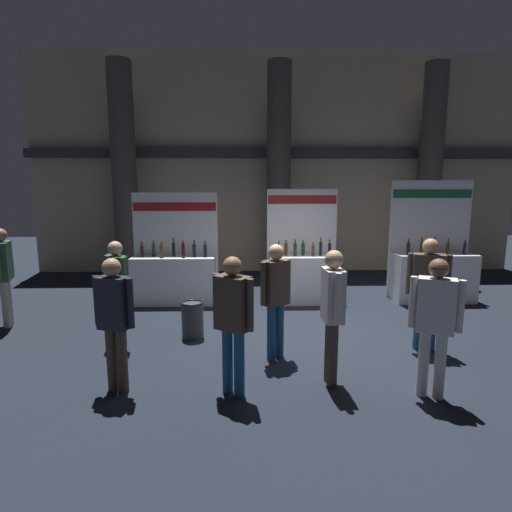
% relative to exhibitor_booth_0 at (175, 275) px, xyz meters
% --- Properties ---
extents(ground_plane, '(27.13, 27.13, 0.00)m').
position_rel_exhibitor_booth_0_xyz_m(ground_plane, '(2.38, -1.87, -0.59)').
color(ground_plane, black).
extents(hall_colonnade, '(13.57, 1.23, 6.00)m').
position_rel_exhibitor_booth_0_xyz_m(hall_colonnade, '(2.38, 3.15, 2.36)').
color(hall_colonnade, tan).
rests_on(hall_colonnade, ground_plane).
extents(exhibitor_booth_0, '(1.78, 0.66, 2.29)m').
position_rel_exhibitor_booth_0_xyz_m(exhibitor_booth_0, '(0.00, 0.00, 0.00)').
color(exhibitor_booth_0, white).
rests_on(exhibitor_booth_0, ground_plane).
extents(exhibitor_booth_1, '(1.49, 0.66, 2.36)m').
position_rel_exhibitor_booth_0_xyz_m(exhibitor_booth_1, '(2.69, -0.02, 0.01)').
color(exhibitor_booth_1, white).
rests_on(exhibitor_booth_1, ground_plane).
extents(exhibitor_booth_2, '(1.74, 0.66, 2.54)m').
position_rel_exhibitor_booth_0_xyz_m(exhibitor_booth_2, '(5.47, -0.01, 0.04)').
color(exhibitor_booth_2, white).
rests_on(exhibitor_booth_2, ground_plane).
extents(trash_bin, '(0.35, 0.35, 0.59)m').
position_rel_exhibitor_booth_0_xyz_m(trash_bin, '(0.62, -2.06, -0.29)').
color(trash_bin, '#38383D').
rests_on(trash_bin, ground_plane).
extents(visitor_1, '(0.58, 0.34, 1.67)m').
position_rel_exhibitor_booth_0_xyz_m(visitor_1, '(4.13, -2.66, 0.41)').
color(visitor_1, navy).
rests_on(visitor_1, ground_plane).
extents(visitor_2, '(0.43, 0.38, 1.63)m').
position_rel_exhibitor_booth_0_xyz_m(visitor_2, '(1.89, -2.91, 0.37)').
color(visitor_2, navy).
rests_on(visitor_2, ground_plane).
extents(visitor_3, '(0.23, 0.53, 1.66)m').
position_rel_exhibitor_booth_0_xyz_m(visitor_3, '(2.51, -3.67, 0.39)').
color(visitor_3, '#47382D').
rests_on(visitor_3, ground_plane).
extents(visitor_4, '(0.37, 0.61, 1.71)m').
position_rel_exhibitor_booth_0_xyz_m(visitor_4, '(-2.67, -1.41, 0.45)').
color(visitor_4, '#ADA393').
rests_on(visitor_4, ground_plane).
extents(visitor_5, '(0.39, 0.40, 1.61)m').
position_rel_exhibitor_booth_0_xyz_m(visitor_5, '(-0.45, -2.36, 0.35)').
color(visitor_5, navy).
rests_on(visitor_5, ground_plane).
extents(visitor_6, '(0.47, 0.42, 1.64)m').
position_rel_exhibitor_booth_0_xyz_m(visitor_6, '(1.32, -3.90, 0.38)').
color(visitor_6, navy).
rests_on(visitor_6, ground_plane).
extents(visitor_7, '(0.53, 0.35, 1.62)m').
position_rel_exhibitor_booth_0_xyz_m(visitor_7, '(3.59, -4.04, 0.37)').
color(visitor_7, silver).
rests_on(visitor_7, ground_plane).
extents(visitor_8, '(0.50, 0.31, 1.60)m').
position_rel_exhibitor_booth_0_xyz_m(visitor_8, '(-0.05, -3.78, 0.34)').
color(visitor_8, '#47382D').
rests_on(visitor_8, ground_plane).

